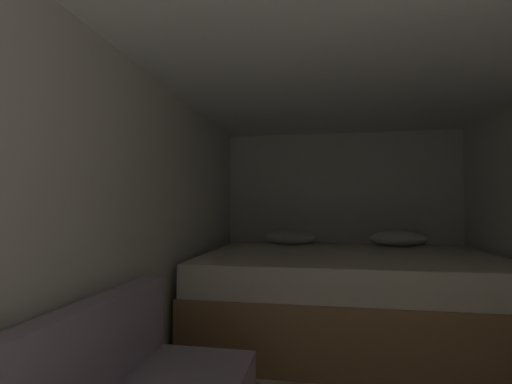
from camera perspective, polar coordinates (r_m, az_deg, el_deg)
The scene contains 4 objects.
wall_back at distance 4.44m, azimuth 13.03°, elevation -4.19°, with size 2.77×0.05×2.04m, color silver.
wall_left at distance 2.36m, azimuth -18.66°, elevation -5.72°, with size 0.05×4.68×2.04m, color silver.
ceiling_slab at distance 2.27m, azimuth 16.07°, elevation 21.14°, with size 2.77×4.68×0.05m, color white.
bed at distance 3.54m, azimuth 14.00°, elevation -15.10°, with size 2.55×1.86×0.91m.
Camera 1 is at (-0.23, -0.43, 1.16)m, focal length 25.78 mm.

